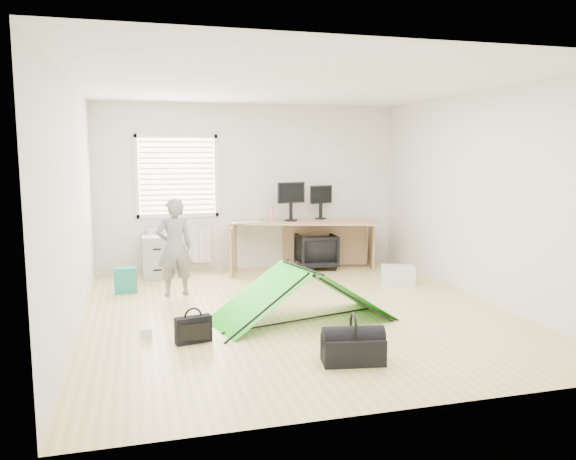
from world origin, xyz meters
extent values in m
plane|color=#D6B972|center=(0.00, 0.00, 0.00)|extent=(5.50, 5.50, 0.00)
cube|color=silver|center=(0.00, 2.75, 1.35)|extent=(5.00, 0.02, 2.70)
cube|color=silver|center=(-1.20, 2.71, 1.55)|extent=(1.20, 0.06, 1.20)
cube|color=silver|center=(-1.20, 2.67, 0.45)|extent=(1.00, 0.12, 0.60)
cube|color=#A67D5D|center=(0.80, 2.32, 0.41)|extent=(2.51, 1.42, 0.81)
cube|color=#A7AAAD|center=(-1.57, 2.42, 0.33)|extent=(0.42, 0.56, 0.65)
cube|color=black|center=(0.59, 2.38, 1.05)|extent=(0.49, 0.22, 0.46)
cube|color=black|center=(1.14, 2.50, 1.02)|extent=(0.44, 0.24, 0.41)
cube|color=beige|center=(-0.17, 2.33, 0.83)|extent=(0.48, 0.26, 0.02)
cylinder|color=#D17579|center=(0.28, 2.45, 0.93)|extent=(0.09, 0.09, 0.23)
imported|color=black|center=(1.02, 2.38, 0.29)|extent=(0.66, 0.68, 0.59)
imported|color=slate|center=(-1.37, 1.18, 0.66)|extent=(0.52, 0.37, 1.32)
cube|color=silver|center=(1.83, 0.98, 0.13)|extent=(0.57, 0.49, 0.27)
cube|color=#1E8976|center=(-2.02, 1.48, 0.18)|extent=(0.30, 0.13, 0.36)
cube|color=black|center=(-1.33, -0.82, 0.14)|extent=(0.38, 0.18, 0.28)
cube|color=silver|center=(-1.79, -0.54, 0.05)|extent=(0.12, 0.12, 0.11)
cube|color=black|center=(0.03, -1.76, 0.12)|extent=(0.60, 0.38, 0.25)
camera|label=1|loc=(-1.84, -6.38, 1.92)|focal=35.00mm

